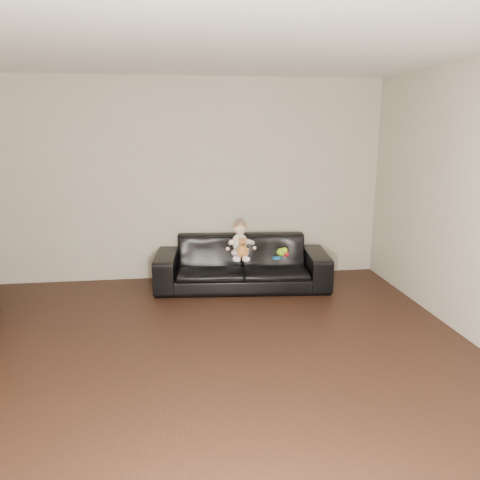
{
  "coord_description": "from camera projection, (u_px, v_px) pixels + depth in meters",
  "views": [
    {
      "loc": [
        -0.2,
        -3.36,
        1.96
      ],
      "look_at": [
        0.54,
        2.15,
        0.63
      ],
      "focal_mm": 35.0,
      "sensor_mm": 36.0,
      "label": 1
    }
  ],
  "objects": [
    {
      "name": "teddy_bear",
      "position": [
        242.0,
        248.0,
        5.58
      ],
      "size": [
        0.16,
        0.16,
        0.23
      ],
      "rotation": [
        0.0,
        0.0,
        -0.54
      ],
      "color": "#C07736",
      "rests_on": "sofa"
    },
    {
      "name": "baby",
      "position": [
        240.0,
        242.0,
        5.7
      ],
      "size": [
        0.34,
        0.4,
        0.44
      ],
      "rotation": [
        0.0,
        0.0,
        -0.32
      ],
      "color": "#F6D0D5",
      "rests_on": "sofa"
    },
    {
      "name": "toy_blue_disc",
      "position": [
        277.0,
        258.0,
        5.71
      ],
      "size": [
        0.12,
        0.12,
        0.02
      ],
      "primitive_type": "cylinder",
      "rotation": [
        0.0,
        0.0,
        0.07
      ],
      "color": "blue",
      "rests_on": "sofa"
    },
    {
      "name": "floor",
      "position": [
        209.0,
        381.0,
        3.72
      ],
      "size": [
        5.5,
        5.5,
        0.0
      ],
      "primitive_type": "plane",
      "color": "black",
      "rests_on": "ground"
    },
    {
      "name": "sofa",
      "position": [
        242.0,
        263.0,
        5.89
      ],
      "size": [
        2.21,
        1.03,
        0.63
      ],
      "primitive_type": "imported",
      "rotation": [
        0.0,
        0.0,
        -0.09
      ],
      "color": "black",
      "rests_on": "floor"
    },
    {
      "name": "toy_green",
      "position": [
        282.0,
        252.0,
        5.81
      ],
      "size": [
        0.14,
        0.16,
        0.1
      ],
      "primitive_type": "ellipsoid",
      "rotation": [
        0.0,
        0.0,
        0.1
      ],
      "color": "#9AE31A",
      "rests_on": "sofa"
    },
    {
      "name": "toy_rattle",
      "position": [
        286.0,
        254.0,
        5.78
      ],
      "size": [
        0.08,
        0.08,
        0.08
      ],
      "primitive_type": "sphere",
      "rotation": [
        0.0,
        0.0,
        0.07
      ],
      "color": "red",
      "rests_on": "sofa"
    },
    {
      "name": "wall_back",
      "position": [
        193.0,
        181.0,
        6.07
      ],
      "size": [
        5.0,
        0.0,
        5.0
      ],
      "primitive_type": "plane",
      "rotation": [
        1.57,
        0.0,
        0.0
      ],
      "color": "#B4AB97",
      "rests_on": "ground"
    },
    {
      "name": "ceiling",
      "position": [
        203.0,
        30.0,
        3.11
      ],
      "size": [
        5.5,
        5.5,
        0.0
      ],
      "primitive_type": "plane",
      "rotation": [
        3.14,
        0.0,
        0.0
      ],
      "color": "#B4AB97",
      "rests_on": "ground"
    }
  ]
}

